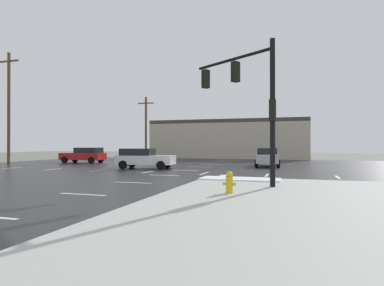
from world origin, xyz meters
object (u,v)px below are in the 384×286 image
object	(u,v)px
traffic_signal_mast	(249,92)
utility_pole_far	(9,106)
utility_pole_distant	(146,127)
sedan_red	(84,155)
fire_hydrant	(229,182)
sedan_silver	(267,157)
sedan_white	(144,158)

from	to	relation	value
traffic_signal_mast	utility_pole_far	world-z (taller)	utility_pole_far
utility_pole_distant	sedan_red	bearing A→B (deg)	-101.35
fire_hydrant	sedan_silver	world-z (taller)	sedan_silver
sedan_silver	utility_pole_distant	size ratio (longest dim) A/B	0.57
sedan_red	sedan_silver	bearing A→B (deg)	177.89
fire_hydrant	sedan_silver	xyz separation A→B (m)	(-0.06, 17.37, 0.32)
sedan_red	sedan_silver	distance (m)	18.47
traffic_signal_mast	sedan_white	xyz separation A→B (m)	(-9.50, 8.65, -3.40)
sedan_white	utility_pole_far	bearing A→B (deg)	172.37
fire_hydrant	sedan_white	bearing A→B (deg)	128.25
utility_pole_far	sedan_white	bearing A→B (deg)	-1.88
sedan_silver	sedan_white	world-z (taller)	same
sedan_silver	fire_hydrant	bearing A→B (deg)	-4.68
sedan_red	utility_pole_distant	size ratio (longest dim) A/B	0.57
traffic_signal_mast	sedan_silver	size ratio (longest dim) A/B	1.34
traffic_signal_mast	utility_pole_distant	size ratio (longest dim) A/B	0.76
traffic_signal_mast	utility_pole_distant	xyz separation A→B (m)	(-16.79, 24.20, 0.03)
sedan_red	sedan_silver	world-z (taller)	same
fire_hydrant	utility_pole_distant	size ratio (longest dim) A/B	0.10
traffic_signal_mast	sedan_white	distance (m)	13.29
utility_pole_far	utility_pole_distant	size ratio (longest dim) A/B	1.29
sedan_silver	utility_pole_distant	world-z (taller)	utility_pole_distant
sedan_red	utility_pole_far	size ratio (longest dim) A/B	0.44
fire_hydrant	utility_pole_distant	distance (m)	32.01
utility_pole_distant	sedan_silver	bearing A→B (deg)	-30.91
utility_pole_far	utility_pole_distant	world-z (taller)	utility_pole_far
traffic_signal_mast	utility_pole_far	bearing A→B (deg)	12.64
sedan_red	sedan_white	xyz separation A→B (m)	(9.35, -5.29, 0.00)
sedan_red	fire_hydrant	bearing A→B (deg)	134.12
sedan_white	sedan_silver	bearing A→B (deg)	26.39
traffic_signal_mast	sedan_white	size ratio (longest dim) A/B	1.33
sedan_red	utility_pole_far	bearing A→B (deg)	41.54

